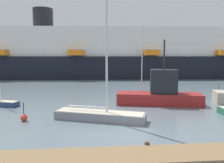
{
  "coord_description": "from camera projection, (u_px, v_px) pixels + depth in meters",
  "views": [
    {
      "loc": [
        -2.75,
        -14.6,
        5.01
      ],
      "look_at": [
        0.0,
        16.37,
        1.51
      ],
      "focal_mm": 35.75,
      "sensor_mm": 36.0,
      "label": 1
    }
  ],
  "objects": [
    {
      "name": "fishing_boat_0",
      "position": [
        160.0,
        93.0,
        23.3
      ],
      "size": [
        9.03,
        4.32,
        6.71
      ],
      "rotation": [
        0.0,
        0.0,
        -0.21
      ],
      "color": "maroon",
      "rests_on": "ground_plane"
    },
    {
      "name": "ground_plane",
      "position": [
        133.0,
        130.0,
        15.25
      ],
      "size": [
        600.0,
        600.0,
        0.0
      ],
      "primitive_type": "plane",
      "color": "slate"
    },
    {
      "name": "sailboat_0",
      "position": [
        100.0,
        113.0,
        17.52
      ],
      "size": [
        7.3,
        3.95,
        11.87
      ],
      "rotation": [
        0.0,
        0.0,
        -0.35
      ],
      "color": "gray",
      "rests_on": "ground_plane"
    },
    {
      "name": "dock_pier",
      "position": [
        153.0,
        159.0,
        10.33
      ],
      "size": [
        25.1,
        2.13,
        0.68
      ],
      "color": "olive",
      "rests_on": "ground_plane"
    },
    {
      "name": "channel_buoy_0",
      "position": [
        24.0,
        118.0,
        17.33
      ],
      "size": [
        0.53,
        0.53,
        1.47
      ],
      "color": "red",
      "rests_on": "ground_plane"
    },
    {
      "name": "sailboat_1",
      "position": [
        139.0,
        95.0,
        26.47
      ],
      "size": [
        4.98,
        2.1,
        8.7
      ],
      "rotation": [
        0.0,
        0.0,
        0.19
      ],
      "color": "maroon",
      "rests_on": "ground_plane"
    },
    {
      "name": "cruise_ship",
      "position": [
        112.0,
        56.0,
        53.78
      ],
      "size": [
        91.62,
        17.77,
        16.12
      ],
      "rotation": [
        0.0,
        0.0,
        -0.05
      ],
      "color": "black",
      "rests_on": "ground_plane"
    },
    {
      "name": "channel_buoy_1",
      "position": [
        219.0,
        93.0,
        29.06
      ],
      "size": [
        0.6,
        0.6,
        1.47
      ],
      "color": "orange",
      "rests_on": "ground_plane"
    }
  ]
}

